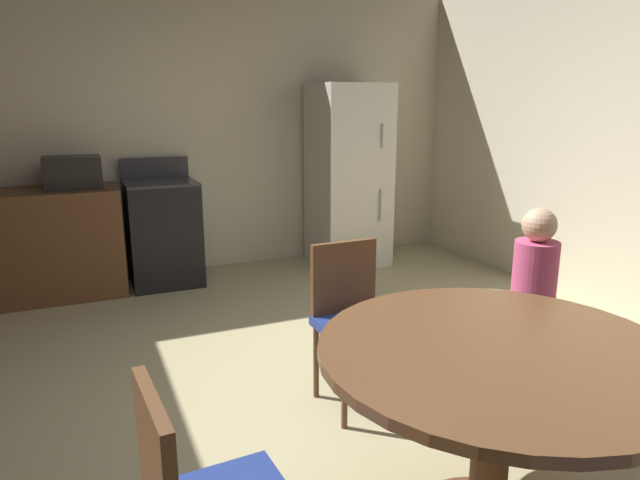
{
  "coord_description": "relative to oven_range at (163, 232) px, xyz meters",
  "views": [
    {
      "loc": [
        -1.09,
        -2.32,
        1.6
      ],
      "look_at": [
        0.27,
        0.8,
        0.76
      ],
      "focal_mm": 31.81,
      "sensor_mm": 36.0,
      "label": 1
    }
  ],
  "objects": [
    {
      "name": "kitchen_counter",
      "position": [
        -1.21,
        -0.0,
        -0.02
      ],
      "size": [
        1.73,
        0.6,
        0.9
      ],
      "primitive_type": "cube",
      "color": "brown",
      "rests_on": "ground"
    },
    {
      "name": "person_child",
      "position": [
        1.41,
        -2.97,
        0.11
      ],
      "size": [
        0.31,
        0.31,
        1.09
      ],
      "rotation": [
        0.0,
        0.0,
        3.83
      ],
      "color": "#665B51",
      "rests_on": "ground"
    },
    {
      "name": "oven_range",
      "position": [
        0.0,
        0.0,
        0.0
      ],
      "size": [
        0.6,
        0.6,
        1.1
      ],
      "color": "black",
      "rests_on": "ground"
    },
    {
      "name": "dining_table",
      "position": [
        0.65,
        -3.6,
        0.14
      ],
      "size": [
        1.29,
        1.29,
        0.76
      ],
      "color": "brown",
      "rests_on": "ground"
    },
    {
      "name": "wall_back",
      "position": [
        0.41,
        0.4,
        0.88
      ],
      "size": [
        5.58,
        0.12,
        2.7
      ],
      "primitive_type": "cube",
      "color": "beige",
      "rests_on": "ground"
    },
    {
      "name": "chair_north",
      "position": [
        0.62,
        -2.52,
        0.03
      ],
      "size": [
        0.41,
        0.41,
        0.87
      ],
      "rotation": [
        0.0,
        0.0,
        4.74
      ],
      "color": "brown",
      "rests_on": "ground"
    },
    {
      "name": "refrigerator",
      "position": [
        1.8,
        -0.05,
        0.41
      ],
      "size": [
        0.68,
        0.68,
        1.76
      ],
      "color": "silver",
      "rests_on": "ground"
    },
    {
      "name": "ground_plane",
      "position": [
        0.41,
        -2.72,
        -0.47
      ],
      "size": [
        14.0,
        14.0,
        0.0
      ],
      "primitive_type": "plane",
      "color": "tan"
    },
    {
      "name": "microwave",
      "position": [
        -0.69,
        -0.0,
        0.56
      ],
      "size": [
        0.44,
        0.32,
        0.26
      ],
      "primitive_type": "cube",
      "color": "black",
      "rests_on": "kitchen_counter"
    }
  ]
}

